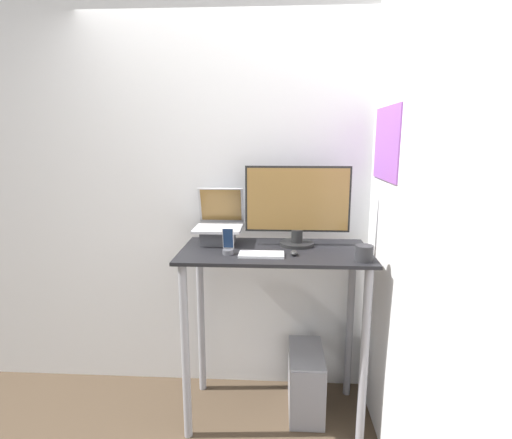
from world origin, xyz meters
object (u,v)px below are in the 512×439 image
laptop (219,229)px  monitor (297,208)px  cell_phone (228,246)px  computer_tower (306,381)px  keyboard (261,254)px  mouse (294,253)px

laptop → monitor: 0.51m
cell_phone → computer_tower: 1.05m
laptop → keyboard: 0.40m
monitor → keyboard: 0.39m
laptop → mouse: laptop is taller
laptop → keyboard: bearing=-44.7°
mouse → keyboard: bearing=-174.3°
monitor → mouse: bearing=-96.5°
laptop → keyboard: laptop is taller
keyboard → monitor: bearing=49.0°
computer_tower → laptop: bearing=169.4°
mouse → computer_tower: 0.91m
laptop → keyboard: size_ratio=1.32×
mouse → cell_phone: cell_phone is taller
keyboard → mouse: (0.18, 0.02, 0.01)m
monitor → computer_tower: (0.07, -0.06, -1.11)m
keyboard → mouse: size_ratio=3.96×
monitor → laptop: bearing=175.2°
cell_phone → computer_tower: bearing=17.7°
monitor → mouse: size_ratio=9.90×
laptop → computer_tower: (0.56, -0.10, -0.96)m
laptop → computer_tower: bearing=-10.6°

